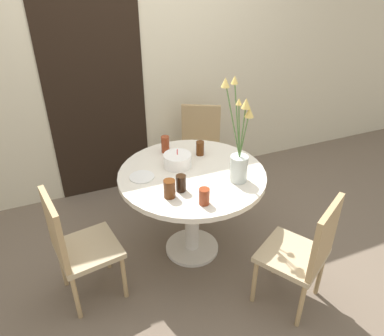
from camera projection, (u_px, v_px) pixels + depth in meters
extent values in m
plane|color=#6B5B4C|center=(192.00, 249.00, 3.16)|extent=(16.00, 16.00, 0.00)
cube|color=beige|center=(142.00, 59.00, 3.46)|extent=(8.00, 0.05, 2.60)
cube|color=black|center=(96.00, 95.00, 3.42)|extent=(0.90, 0.01, 2.05)
cylinder|color=silver|center=(192.00, 175.00, 2.78)|extent=(1.10, 1.10, 0.04)
cylinder|color=silver|center=(192.00, 214.00, 2.97)|extent=(0.11, 0.11, 0.68)
cylinder|color=silver|center=(192.00, 247.00, 3.15)|extent=(0.44, 0.44, 0.03)
cube|color=tan|center=(199.00, 158.00, 3.67)|extent=(0.54, 0.54, 0.04)
cube|color=tan|center=(201.00, 127.00, 3.69)|extent=(0.35, 0.21, 0.46)
cylinder|color=tan|center=(181.00, 185.00, 3.64)|extent=(0.03, 0.03, 0.39)
cylinder|color=tan|center=(215.00, 187.00, 3.62)|extent=(0.03, 0.03, 0.39)
cylinder|color=tan|center=(184.00, 167.00, 3.93)|extent=(0.03, 0.03, 0.39)
cylinder|color=tan|center=(216.00, 169.00, 3.91)|extent=(0.03, 0.03, 0.39)
cube|color=tan|center=(88.00, 249.00, 2.57)|extent=(0.46, 0.46, 0.04)
cube|color=tan|center=(55.00, 230.00, 2.36)|extent=(0.10, 0.38, 0.46)
cylinder|color=tan|center=(124.00, 277.00, 2.63)|extent=(0.03, 0.03, 0.39)
cylinder|color=tan|center=(107.00, 249.00, 2.88)|extent=(0.03, 0.03, 0.39)
cylinder|color=tan|center=(76.00, 298.00, 2.48)|extent=(0.03, 0.03, 0.39)
cylinder|color=tan|center=(62.00, 266.00, 2.72)|extent=(0.03, 0.03, 0.39)
cube|color=tan|center=(292.00, 255.00, 2.52)|extent=(0.55, 0.55, 0.04)
cube|color=tan|center=(325.00, 238.00, 2.30)|extent=(0.35, 0.22, 0.46)
cylinder|color=tan|center=(276.00, 254.00, 2.83)|extent=(0.03, 0.03, 0.39)
cylinder|color=tan|center=(254.00, 281.00, 2.60)|extent=(0.03, 0.03, 0.39)
cylinder|color=tan|center=(320.00, 274.00, 2.66)|extent=(0.03, 0.03, 0.39)
cylinder|color=tan|center=(301.00, 306.00, 2.42)|extent=(0.03, 0.03, 0.39)
cylinder|color=white|center=(177.00, 160.00, 2.83)|extent=(0.21, 0.21, 0.10)
cylinder|color=#E54C4C|center=(177.00, 152.00, 2.80)|extent=(0.01, 0.01, 0.04)
cylinder|color=silver|center=(239.00, 169.00, 2.63)|extent=(0.13, 0.13, 0.19)
cylinder|color=#4C7538|center=(244.00, 135.00, 2.46)|extent=(0.01, 0.09, 0.36)
cone|color=#EFCC66|center=(249.00, 112.00, 2.34)|extent=(0.06, 0.06, 0.06)
cylinder|color=#4C7538|center=(239.00, 130.00, 2.46)|extent=(0.06, 0.03, 0.42)
cone|color=#EFCC66|center=(239.00, 101.00, 2.34)|extent=(0.04, 0.04, 0.04)
cylinder|color=#4C7538|center=(237.00, 119.00, 2.52)|extent=(0.02, 0.17, 0.50)
cone|color=#EFCC66|center=(235.00, 80.00, 2.46)|extent=(0.05, 0.05, 0.05)
cylinder|color=#4C7538|center=(243.00, 131.00, 2.45)|extent=(0.03, 0.08, 0.42)
cone|color=#EFCC66|center=(246.00, 103.00, 2.31)|extent=(0.06, 0.06, 0.07)
cylinder|color=#4C7538|center=(233.00, 121.00, 2.51)|extent=(0.07, 0.15, 0.50)
cone|color=#EFCC66|center=(225.00, 82.00, 2.43)|extent=(0.06, 0.06, 0.06)
cylinder|color=white|center=(142.00, 177.00, 2.71)|extent=(0.18, 0.18, 0.01)
cylinder|color=#51280F|center=(200.00, 148.00, 2.98)|extent=(0.06, 0.06, 0.12)
cylinder|color=maroon|center=(165.00, 144.00, 3.02)|extent=(0.07, 0.07, 0.14)
cylinder|color=black|center=(181.00, 183.00, 2.54)|extent=(0.07, 0.07, 0.12)
cylinder|color=#51280F|center=(169.00, 189.00, 2.47)|extent=(0.08, 0.08, 0.13)
cylinder|color=maroon|center=(204.00, 196.00, 2.41)|extent=(0.07, 0.07, 0.11)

